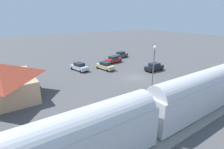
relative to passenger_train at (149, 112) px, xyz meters
The scene contains 13 objects.
ground_plane 17.97m from the passenger_train, 37.91° to the right, with size 200.00×200.00×0.00m, color #4C4C4F.
railway_track 11.25m from the passenger_train, 90.01° to the right, with size 4.80×70.00×0.30m.
platform 11.92m from the passenger_train, 69.85° to the right, with size 3.20×46.00×0.30m.
passenger_train is the anchor object (origin of this frame).
station_building 21.15m from the passenger_train, 31.66° to the left, with size 10.60×9.08×5.34m.
pedestrian_on_platform 17.43m from the passenger_train, 75.84° to the right, with size 0.36×0.36×1.71m.
pedestrian_waiting_far 5.90m from the passenger_train, 47.03° to the right, with size 0.36×0.36×1.71m.
sedan_tan 23.86m from the passenger_train, 22.11° to the right, with size 4.73×2.78×1.74m.
sedan_silver 25.04m from the passenger_train, ahead, with size 4.77×2.90×1.74m.
sedan_red 29.67m from the passenger_train, 28.32° to the right, with size 2.52×4.73×1.74m.
sedan_black 23.18m from the passenger_train, 49.00° to the right, with size 2.02×4.57×1.74m.
sedan_charcoal 35.53m from the passenger_train, 32.89° to the right, with size 2.68×4.77×1.74m.
light_pole_near_platform 10.48m from the passenger_train, 48.74° to the right, with size 0.44×0.44×7.53m.
Camera 1 is at (-23.82, 21.94, 11.36)m, focal length 27.65 mm.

